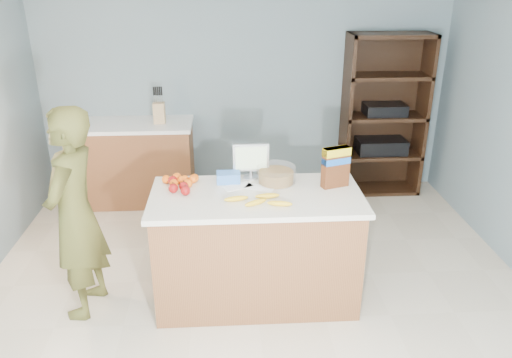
{
  "coord_description": "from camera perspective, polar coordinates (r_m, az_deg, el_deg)",
  "views": [
    {
      "loc": [
        -0.2,
        -3.01,
        2.43
      ],
      "look_at": [
        0.0,
        0.35,
        1.0
      ],
      "focal_mm": 35.0,
      "sensor_mm": 36.0,
      "label": 1
    }
  ],
  "objects": [
    {
      "name": "floor",
      "position": [
        3.87,
        0.32,
        -15.84
      ],
      "size": [
        4.5,
        5.0,
        0.02
      ],
      "primitive_type": "cube",
      "color": "beige",
      "rests_on": "ground"
    },
    {
      "name": "walls",
      "position": [
        3.12,
        0.39,
        8.56
      ],
      "size": [
        4.52,
        5.02,
        2.51
      ],
      "color": "slate",
      "rests_on": "ground"
    },
    {
      "name": "counter_peninsula",
      "position": [
        3.88,
        0.04,
        -8.27
      ],
      "size": [
        1.56,
        0.76,
        0.9
      ],
      "color": "brown",
      "rests_on": "ground"
    },
    {
      "name": "back_cabinet",
      "position": [
        5.66,
        -13.37,
        1.9
      ],
      "size": [
        1.24,
        0.62,
        0.9
      ],
      "color": "brown",
      "rests_on": "ground"
    },
    {
      "name": "shelving_unit",
      "position": [
        5.85,
        14.22,
        6.77
      ],
      "size": [
        0.9,
        0.4,
        1.8
      ],
      "color": "black",
      "rests_on": "ground"
    },
    {
      "name": "person",
      "position": [
        3.81,
        -19.97,
        -3.87
      ],
      "size": [
        0.47,
        0.64,
        1.59
      ],
      "primitive_type": "imported",
      "rotation": [
        0.0,
        0.0,
        -1.73
      ],
      "color": "#4C4A1F",
      "rests_on": "ground"
    },
    {
      "name": "knife_block",
      "position": [
        5.43,
        -11.0,
        7.51
      ],
      "size": [
        0.12,
        0.1,
        0.31
      ],
      "color": "tan",
      "rests_on": "back_cabinet"
    },
    {
      "name": "envelopes",
      "position": [
        3.77,
        -0.85,
        -0.92
      ],
      "size": [
        0.41,
        0.23,
        0.0
      ],
      "color": "white",
      "rests_on": "counter_peninsula"
    },
    {
      "name": "bananas",
      "position": [
        3.52,
        0.42,
        -2.42
      ],
      "size": [
        0.48,
        0.2,
        0.04
      ],
      "color": "yellow",
      "rests_on": "counter_peninsula"
    },
    {
      "name": "apples",
      "position": [
        3.74,
        -8.82,
        -0.84
      ],
      "size": [
        0.18,
        0.27,
        0.07
      ],
      "color": "maroon",
      "rests_on": "counter_peninsula"
    },
    {
      "name": "oranges",
      "position": [
        3.86,
        -8.5,
        -0.08
      ],
      "size": [
        0.28,
        0.19,
        0.07
      ],
      "color": "#F5600F",
      "rests_on": "counter_peninsula"
    },
    {
      "name": "blue_carton",
      "position": [
        3.85,
        -3.18,
        0.19
      ],
      "size": [
        0.18,
        0.12,
        0.08
      ],
      "primitive_type": "cube",
      "rotation": [
        0.0,
        0.0,
        0.02
      ],
      "color": "blue",
      "rests_on": "counter_peninsula"
    },
    {
      "name": "salad_bowl",
      "position": [
        3.84,
        2.31,
        0.43
      ],
      "size": [
        0.3,
        0.3,
        0.13
      ],
      "color": "#267219",
      "rests_on": "counter_peninsula"
    },
    {
      "name": "tv",
      "position": [
        3.88,
        -0.58,
        2.32
      ],
      "size": [
        0.28,
        0.12,
        0.28
      ],
      "color": "silver",
      "rests_on": "counter_peninsula"
    },
    {
      "name": "cereal_box",
      "position": [
        3.76,
        9.11,
        1.69
      ],
      "size": [
        0.22,
        0.14,
        0.31
      ],
      "color": "#592B14",
      "rests_on": "counter_peninsula"
    }
  ]
}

